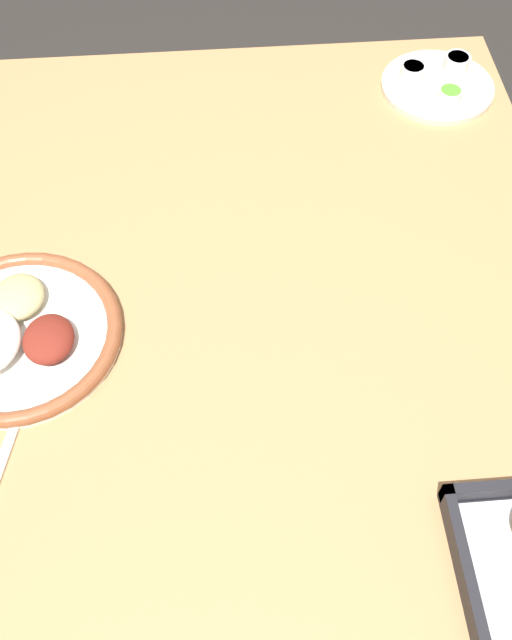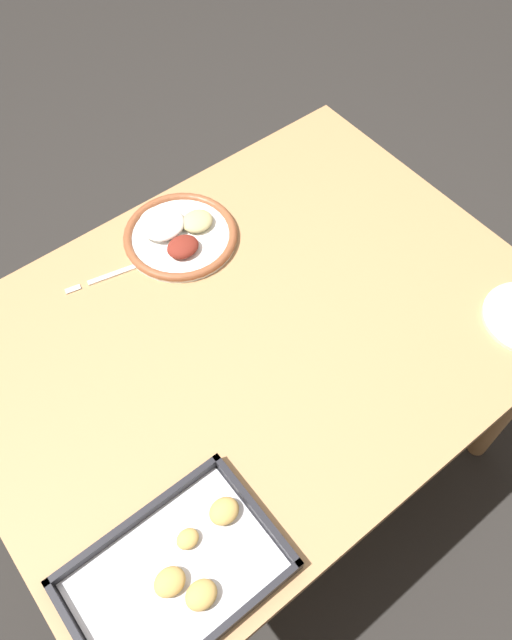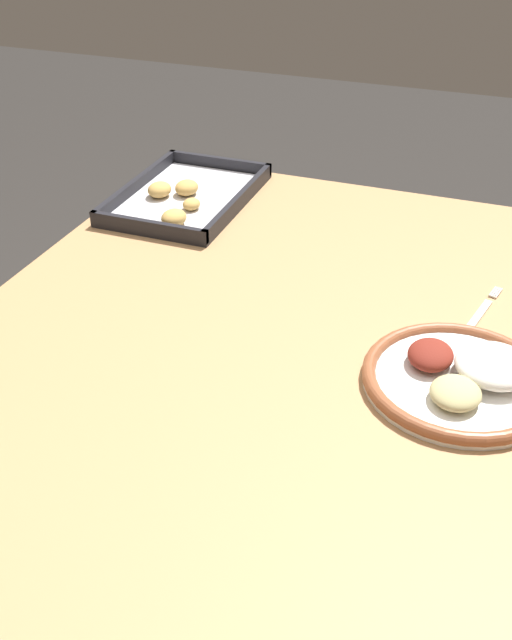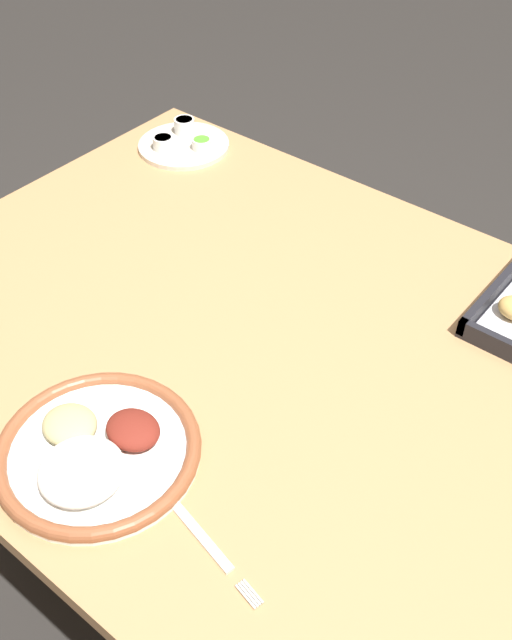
# 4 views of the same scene
# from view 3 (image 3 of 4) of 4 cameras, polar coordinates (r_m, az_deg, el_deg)

# --- Properties ---
(ground_plane) EXTENTS (8.00, 8.00, 0.00)m
(ground_plane) POSITION_cam_3_polar(r_m,az_deg,el_deg) (1.69, 0.08, -22.29)
(ground_plane) COLOR #282623
(dining_table) EXTENTS (1.24, 0.92, 0.74)m
(dining_table) POSITION_cam_3_polar(r_m,az_deg,el_deg) (1.22, 0.11, -4.97)
(dining_table) COLOR #AD7F51
(dining_table) RESTS_ON ground_plane
(dinner_plate) EXTENTS (0.27, 0.27, 0.05)m
(dinner_plate) POSITION_cam_3_polar(r_m,az_deg,el_deg) (1.09, 15.42, -4.20)
(dinner_plate) COLOR white
(dinner_plate) RESTS_ON dining_table
(fork) EXTENTS (0.20, 0.06, 0.00)m
(fork) POSITION_cam_3_polar(r_m,az_deg,el_deg) (1.24, 16.43, 0.09)
(fork) COLOR silver
(fork) RESTS_ON dining_table
(baking_tray) EXTENTS (0.36, 0.25, 0.04)m
(baking_tray) POSITION_cam_3_polar(r_m,az_deg,el_deg) (1.59, -5.45, 9.32)
(baking_tray) COLOR black
(baking_tray) RESTS_ON dining_table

